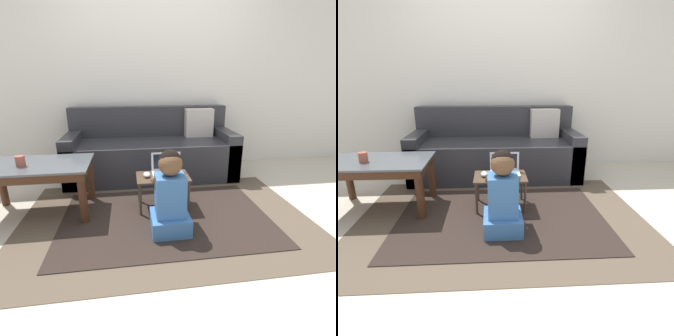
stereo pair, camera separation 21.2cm
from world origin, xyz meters
TOP-DOWN VIEW (x-y plane):
  - ground_plane at (0.00, 0.00)m, footprint 16.00×16.00m
  - wall_back at (0.00, 1.54)m, footprint 9.00×0.06m
  - area_rug at (-0.11, -0.05)m, footprint 2.55×1.70m
  - couch at (-0.13, 1.10)m, footprint 2.04×0.82m
  - coffee_table at (-1.24, 0.21)m, footprint 0.94×0.58m
  - laptop_desk at (-0.11, 0.16)m, footprint 0.49×0.32m
  - laptop at (-0.07, 0.22)m, footprint 0.28×0.19m
  - computer_mouse at (-0.26, 0.17)m, footprint 0.07×0.11m
  - person_seated at (-0.11, -0.26)m, footprint 0.31×0.40m
  - cup_on_table at (-1.33, 0.16)m, footprint 0.08×0.08m

SIDE VIEW (x-z plane):
  - ground_plane at x=0.00m, z-range 0.00..0.00m
  - area_rug at x=-0.11m, z-range 0.00..0.01m
  - laptop_desk at x=-0.11m, z-range 0.12..0.44m
  - couch at x=-0.13m, z-range -0.12..0.73m
  - person_seated at x=-0.11m, z-range -0.03..0.66m
  - computer_mouse at x=-0.26m, z-range 0.33..0.37m
  - laptop at x=-0.07m, z-range 0.26..0.46m
  - coffee_table at x=-1.24m, z-range 0.16..0.65m
  - cup_on_table at x=-1.33m, z-range 0.49..0.58m
  - wall_back at x=0.00m, z-range 0.00..2.50m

